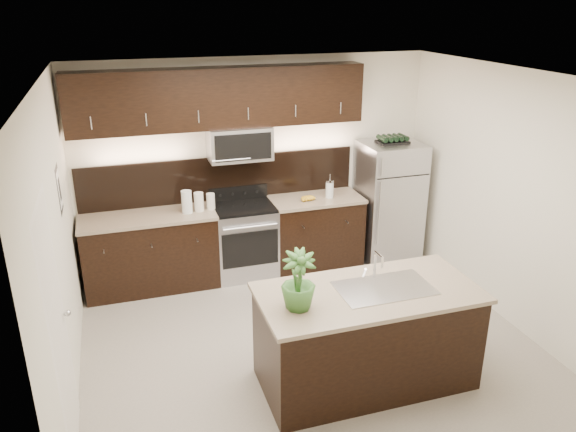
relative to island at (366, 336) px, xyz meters
The scene contains 12 objects.
ground 0.95m from the island, 110.97° to the left, with size 4.50×4.50×0.00m, color gray.
room_walls 1.49m from the island, 118.96° to the left, with size 4.52×4.02×2.71m.
counter_run 2.58m from the island, 106.98° to the left, with size 3.51×0.65×0.94m.
upper_fixtures 3.18m from the island, 105.54° to the left, with size 3.49×0.40×1.66m.
island is the anchor object (origin of this frame).
sink_faucet 0.51m from the island, ahead, with size 0.84×0.50×0.28m.
refrigerator 2.81m from the island, 59.29° to the left, with size 0.77×0.69×1.59m, color #B2B2B7.
wine_rack 3.03m from the island, 59.29° to the left, with size 0.39×0.24×0.10m.
plant 1.00m from the island, behind, with size 0.28×0.28×0.51m, color #346227.
canisters 2.75m from the island, 115.00° to the left, with size 0.41×0.16×0.27m.
french_press 2.55m from the island, 76.50° to the left, with size 0.11×0.11×0.31m.
bananas 2.44m from the island, 84.84° to the left, with size 0.20×0.15×0.06m, color #BF8E1A.
Camera 1 is at (-1.70, -4.70, 3.34)m, focal length 35.00 mm.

